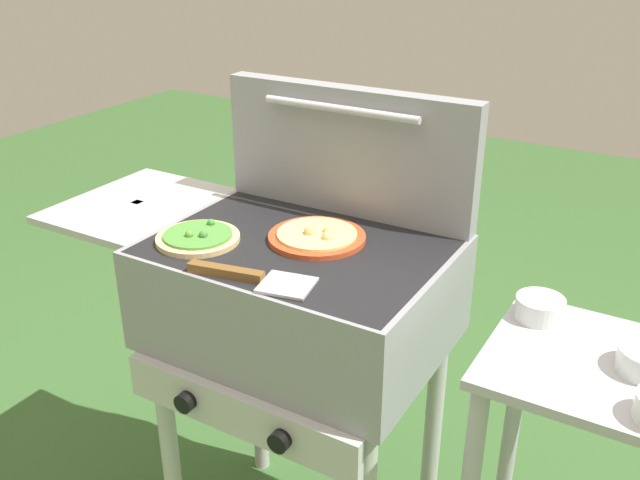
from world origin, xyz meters
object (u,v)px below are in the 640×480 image
object	(u,v)px
pizza_cheese	(317,236)
spatula	(251,277)
pizza_veggie	(198,237)
prep_table	(591,469)
grill	(295,300)
topping_bowl_near	(540,309)

from	to	relation	value
pizza_cheese	spatula	bearing A→B (deg)	-93.86
pizza_veggie	spatula	xyz separation A→B (m)	(0.21, -0.09, -0.00)
spatula	prep_table	world-z (taller)	spatula
pizza_veggie	grill	bearing A→B (deg)	27.83
grill	spatula	world-z (taller)	spatula
grill	pizza_veggie	xyz separation A→B (m)	(-0.19, -0.10, 0.15)
pizza_veggie	topping_bowl_near	distance (m)	0.73
spatula	pizza_cheese	bearing A→B (deg)	86.14
topping_bowl_near	pizza_veggie	bearing A→B (deg)	-164.06
spatula	pizza_veggie	bearing A→B (deg)	156.01
pizza_cheese	topping_bowl_near	bearing A→B (deg)	7.56
pizza_cheese	prep_table	distance (m)	0.72
topping_bowl_near	prep_table	bearing A→B (deg)	-31.68
pizza_veggie	prep_table	size ratio (longest dim) A/B	0.23
pizza_veggie	spatula	distance (m)	0.23
grill	pizza_veggie	bearing A→B (deg)	-152.17
grill	spatula	xyz separation A→B (m)	(0.02, -0.19, 0.15)
topping_bowl_near	pizza_cheese	bearing A→B (deg)	-172.44
prep_table	topping_bowl_near	xyz separation A→B (m)	(-0.16, 0.10, 0.26)
pizza_cheese	spatula	xyz separation A→B (m)	(-0.02, -0.23, -0.00)
grill	prep_table	world-z (taller)	grill
spatula	prep_table	size ratio (longest dim) A/B	0.33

